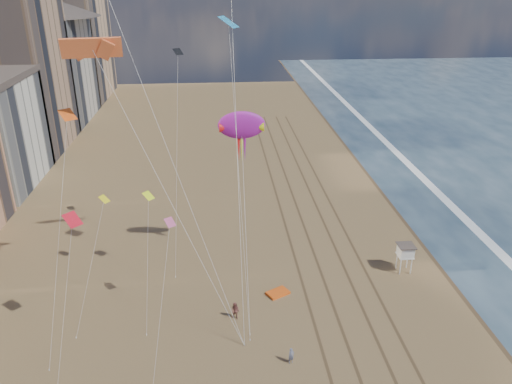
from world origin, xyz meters
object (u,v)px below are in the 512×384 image
(lifeguard_stand, at_px, (406,251))
(kite_flyer_b, at_px, (235,311))
(grounded_kite, at_px, (278,293))
(kite_flyer_a, at_px, (291,356))
(show_kite, at_px, (242,126))

(lifeguard_stand, height_order, kite_flyer_b, lifeguard_stand)
(grounded_kite, bearing_deg, kite_flyer_a, -119.51)
(grounded_kite, distance_m, kite_flyer_b, 5.88)
(grounded_kite, xyz_separation_m, kite_flyer_a, (-0.10, -9.94, 0.62))
(lifeguard_stand, distance_m, kite_flyer_b, 20.20)
(kite_flyer_b, bearing_deg, grounded_kite, 67.83)
(kite_flyer_b, bearing_deg, show_kite, 111.83)
(show_kite, xyz_separation_m, kite_flyer_b, (-1.37, -10.78, -15.08))
(lifeguard_stand, bearing_deg, show_kite, 167.34)
(grounded_kite, distance_m, show_kite, 17.67)
(show_kite, height_order, kite_flyer_a, show_kite)
(show_kite, bearing_deg, kite_flyer_a, -79.78)
(lifeguard_stand, height_order, kite_flyer_a, lifeguard_stand)
(kite_flyer_b, bearing_deg, kite_flyer_a, -25.73)
(kite_flyer_a, bearing_deg, show_kite, 78.40)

